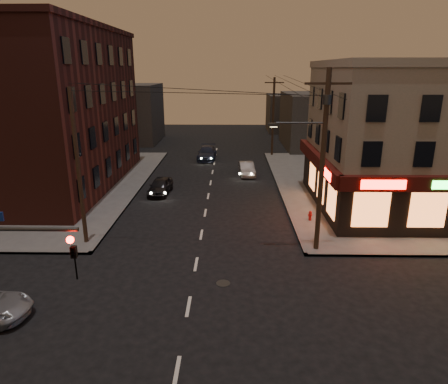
{
  "coord_description": "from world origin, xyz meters",
  "views": [
    {
      "loc": [
        1.84,
        -15.34,
        10.08
      ],
      "look_at": [
        1.46,
        6.85,
        3.2
      ],
      "focal_mm": 32.0,
      "sensor_mm": 36.0,
      "label": 1
    }
  ],
  "objects_px": {
    "sedan_near": "(160,186)",
    "sedan_far": "(207,153)",
    "fire_hydrant": "(310,215)",
    "sedan_mid": "(247,169)"
  },
  "relations": [
    {
      "from": "sedan_near",
      "to": "sedan_far",
      "type": "xyz_separation_m",
      "value": [
        3.13,
        13.41,
        0.05
      ]
    },
    {
      "from": "sedan_far",
      "to": "fire_hydrant",
      "type": "xyz_separation_m",
      "value": [
        8.2,
        -19.78,
        -0.2
      ]
    },
    {
      "from": "sedan_near",
      "to": "fire_hydrant",
      "type": "xyz_separation_m",
      "value": [
        11.33,
        -6.37,
        -0.15
      ]
    },
    {
      "from": "sedan_near",
      "to": "sedan_mid",
      "type": "relative_size",
      "value": 1.01
    },
    {
      "from": "sedan_mid",
      "to": "sedan_far",
      "type": "height_order",
      "value": "sedan_far"
    },
    {
      "from": "sedan_mid",
      "to": "sedan_far",
      "type": "relative_size",
      "value": 0.78
    },
    {
      "from": "sedan_mid",
      "to": "sedan_far",
      "type": "distance_m",
      "value": 8.4
    },
    {
      "from": "sedan_far",
      "to": "fire_hydrant",
      "type": "bearing_deg",
      "value": -65.99
    },
    {
      "from": "sedan_near",
      "to": "sedan_far",
      "type": "distance_m",
      "value": 13.77
    },
    {
      "from": "sedan_far",
      "to": "fire_hydrant",
      "type": "relative_size",
      "value": 7.28
    }
  ]
}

